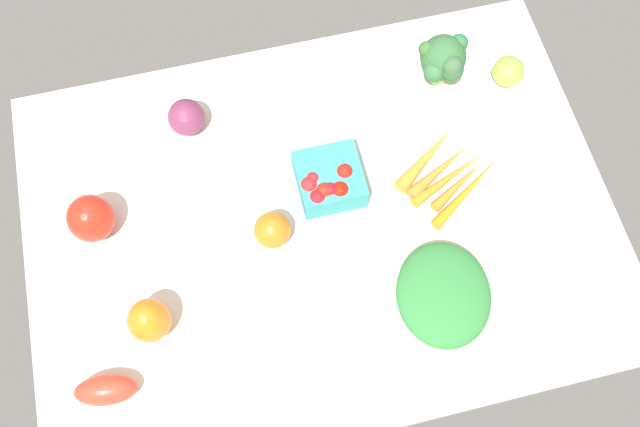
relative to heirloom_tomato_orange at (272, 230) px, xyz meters
The scene contains 11 objects.
tablecloth 9.92cm from the heirloom_tomato_orange, 169.75° to the right, with size 104.00×76.00×2.00cm, color silver.
heirloom_tomato_orange is the anchor object (origin of this frame).
bell_pepper_red 31.20cm from the heirloom_tomato_orange, 16.57° to the right, with size 8.11×8.11×9.08cm, color red.
bell_pepper_orange 25.41cm from the heirloom_tomato_orange, 26.48° to the left, with size 7.03×7.03×9.07cm, color orange.
broccoli_head 44.92cm from the heirloom_tomato_orange, 147.64° to the right, with size 9.42×9.78×11.82cm.
heirloom_tomato_green 54.97cm from the heirloom_tomato_orange, 157.00° to the right, with size 6.03×6.03×6.03cm, color #93B940.
red_onion_center 27.77cm from the heirloom_tomato_orange, 67.23° to the right, with size 6.89×6.89×6.89cm, color #773154.
carrot_bunch 33.18cm from the heirloom_tomato_orange, behind, with size 20.50×20.07×2.93cm.
roma_tomato 37.41cm from the heirloom_tomato_orange, 32.83° to the left, with size 9.97×4.89×4.89cm, color red.
leafy_greens_clump 31.00cm from the heirloom_tomato_orange, 144.82° to the left, with size 18.63×15.93×5.46cm, color #327F3C.
berry_basket 13.66cm from the heirloom_tomato_orange, 149.48° to the right, with size 11.40×11.40×6.47cm.
Camera 1 is at (11.80, 48.86, 120.11)cm, focal length 40.40 mm.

